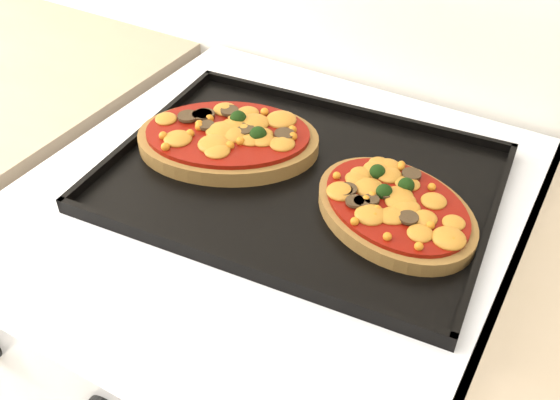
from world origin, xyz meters
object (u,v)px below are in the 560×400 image
Objects in this scene: baking_tray at (300,177)px; pizza_left at (228,137)px; stove at (276,392)px; pizza_right at (395,208)px.

pizza_left reaches higher than baking_tray.
stove is 0.50m from pizza_right.
baking_tray is 0.13m from pizza_right.
baking_tray is at bearing 175.43° from pizza_right.
pizza_right reaches higher than stove.
pizza_right is (0.25, -0.02, -0.00)m from pizza_left.
pizza_right is at bearing -4.53° from pizza_left.
pizza_left is (-0.11, 0.01, 0.02)m from baking_tray.
pizza_right is at bearing 4.26° from stove.
pizza_right is (0.13, -0.01, 0.01)m from baking_tray.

